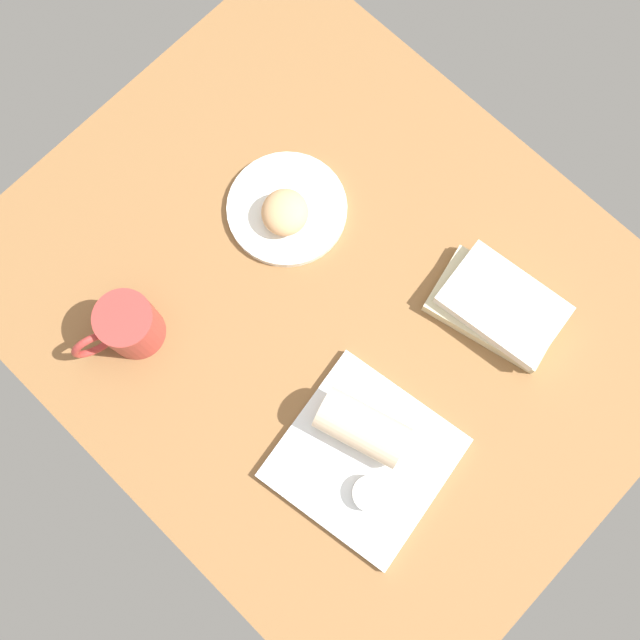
% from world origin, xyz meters
% --- Properties ---
extents(dining_table, '(1.10, 0.90, 0.04)m').
position_xyz_m(dining_table, '(0.00, 0.00, 0.02)').
color(dining_table, olive).
rests_on(dining_table, ground).
extents(round_plate, '(0.21, 0.21, 0.01)m').
position_xyz_m(round_plate, '(-0.17, 0.07, 0.05)').
color(round_plate, white).
rests_on(round_plate, dining_table).
extents(scone_pastry, '(0.11, 0.11, 0.05)m').
position_xyz_m(scone_pastry, '(-0.16, 0.05, 0.08)').
color(scone_pastry, tan).
rests_on(scone_pastry, round_plate).
extents(square_plate, '(0.28, 0.28, 0.02)m').
position_xyz_m(square_plate, '(0.21, -0.15, 0.05)').
color(square_plate, white).
rests_on(square_plate, dining_table).
extents(sauce_cup, '(0.06, 0.06, 0.02)m').
position_xyz_m(sauce_cup, '(0.26, -0.18, 0.07)').
color(sauce_cup, silver).
rests_on(sauce_cup, square_plate).
extents(breakfast_wrap, '(0.15, 0.11, 0.07)m').
position_xyz_m(breakfast_wrap, '(0.18, -0.12, 0.09)').
color(breakfast_wrap, beige).
rests_on(breakfast_wrap, square_plate).
extents(book_stack, '(0.23, 0.17, 0.05)m').
position_xyz_m(book_stack, '(0.21, 0.18, 0.06)').
color(book_stack, beige).
rests_on(book_stack, dining_table).
extents(coffee_mug, '(0.09, 0.15, 0.10)m').
position_xyz_m(coffee_mug, '(-0.20, -0.26, 0.09)').
color(coffee_mug, '#B23833').
rests_on(coffee_mug, dining_table).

